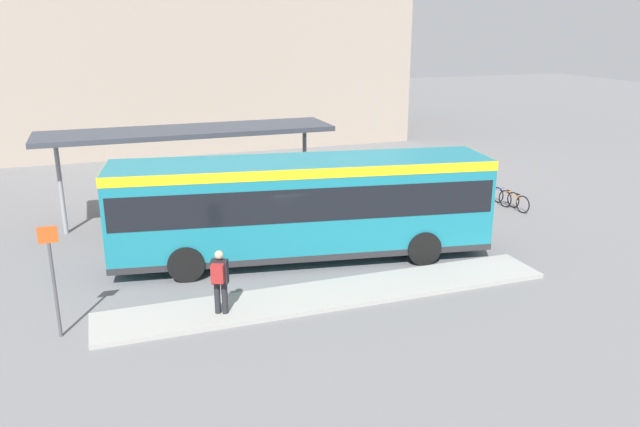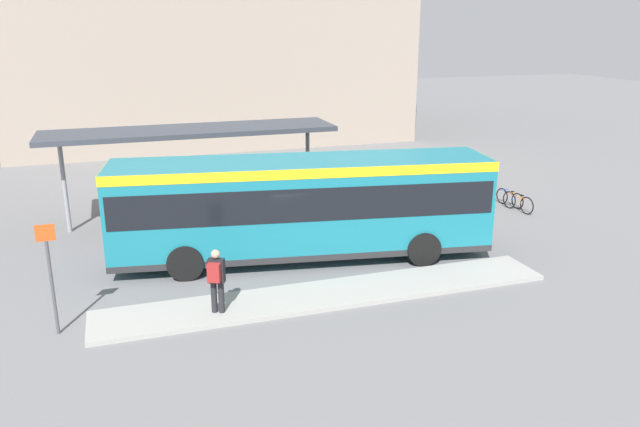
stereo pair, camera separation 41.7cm
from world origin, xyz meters
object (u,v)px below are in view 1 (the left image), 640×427
platform_sign (53,277)px  pedestrian_waiting (220,278)px  city_bus (303,202)px  bicycle_blue (505,197)px  bicycle_orange (514,201)px

platform_sign → pedestrian_waiting: bearing=-5.0°
pedestrian_waiting → platform_sign: (-3.85, 0.33, 0.46)m
city_bus → bicycle_blue: city_bus is taller
pedestrian_waiting → platform_sign: bearing=109.5°
bicycle_blue → platform_sign: (-16.98, -6.00, 1.22)m
pedestrian_waiting → bicycle_orange: (13.03, 5.63, -0.74)m
city_bus → pedestrian_waiting: bearing=-125.8°
city_bus → pedestrian_waiting: size_ratio=7.02×
pedestrian_waiting → platform_sign: size_ratio=0.61×
pedestrian_waiting → bicycle_orange: pedestrian_waiting is taller
bicycle_blue → bicycle_orange: bearing=163.1°
city_bus → bicycle_orange: bearing=22.4°
city_bus → platform_sign: 7.75m
bicycle_orange → bicycle_blue: bicycle_orange is taller
pedestrian_waiting → bicycle_blue: size_ratio=1.10×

